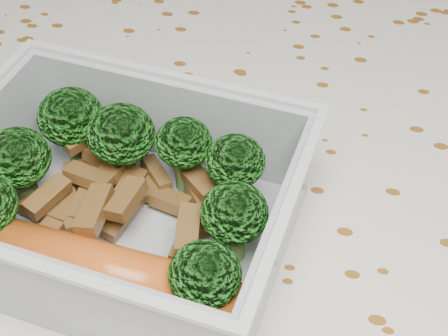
# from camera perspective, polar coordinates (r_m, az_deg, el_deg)

# --- Properties ---
(dining_table) EXTENTS (1.40, 0.90, 0.75)m
(dining_table) POSITION_cam_1_polar(r_m,az_deg,el_deg) (0.45, -1.07, -10.68)
(dining_table) COLOR brown
(dining_table) RESTS_ON ground
(tablecloth) EXTENTS (1.46, 0.96, 0.19)m
(tablecloth) POSITION_cam_1_polar(r_m,az_deg,el_deg) (0.40, -1.17, -6.74)
(tablecloth) COLOR silver
(tablecloth) RESTS_ON dining_table
(lunch_container) EXTENTS (0.21, 0.17, 0.07)m
(lunch_container) POSITION_cam_1_polar(r_m,az_deg,el_deg) (0.35, -9.22, -3.84)
(lunch_container) COLOR silver
(lunch_container) RESTS_ON tablecloth
(broccoli_florets) EXTENTS (0.17, 0.13, 0.05)m
(broccoli_florets) POSITION_cam_1_polar(r_m,az_deg,el_deg) (0.35, -10.06, -0.39)
(broccoli_florets) COLOR #608C3F
(broccoli_florets) RESTS_ON lunch_container
(meat_pile) EXTENTS (0.12, 0.09, 0.03)m
(meat_pile) POSITION_cam_1_polar(r_m,az_deg,el_deg) (0.36, -9.34, -2.44)
(meat_pile) COLOR brown
(meat_pile) RESTS_ON lunch_container
(sausage) EXTENTS (0.16, 0.04, 0.03)m
(sausage) POSITION_cam_1_polar(r_m,az_deg,el_deg) (0.33, -11.45, -9.14)
(sausage) COLOR #CC5619
(sausage) RESTS_ON lunch_container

